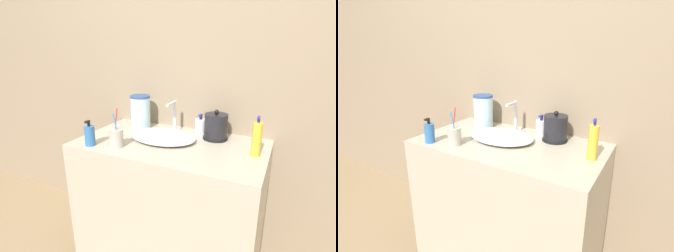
% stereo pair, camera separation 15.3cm
% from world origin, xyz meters
% --- Properties ---
extents(wall_back, '(6.00, 0.04, 2.60)m').
position_xyz_m(wall_back, '(0.00, 0.64, 1.30)').
color(wall_back, gray).
rests_on(wall_back, ground_plane).
extents(vanity_counter, '(1.11, 0.62, 0.85)m').
position_xyz_m(vanity_counter, '(0.00, 0.31, 0.42)').
color(vanity_counter, '#B7AD99').
rests_on(vanity_counter, ground_plane).
extents(sink_basin, '(0.41, 0.30, 0.05)m').
position_xyz_m(sink_basin, '(-0.06, 0.33, 0.87)').
color(sink_basin, white).
rests_on(sink_basin, vanity_counter).
extents(faucet, '(0.06, 0.12, 0.21)m').
position_xyz_m(faucet, '(-0.05, 0.48, 0.96)').
color(faucet, silver).
rests_on(faucet, vanity_counter).
extents(electric_kettle, '(0.15, 0.15, 0.19)m').
position_xyz_m(electric_kettle, '(0.22, 0.48, 0.92)').
color(electric_kettle, black).
rests_on(electric_kettle, vanity_counter).
extents(toothbrush_cup, '(0.08, 0.08, 0.22)m').
position_xyz_m(toothbrush_cup, '(-0.25, 0.12, 0.90)').
color(toothbrush_cup, '#B7B2A8').
rests_on(toothbrush_cup, vanity_counter).
extents(lotion_bottle, '(0.06, 0.06, 0.15)m').
position_xyz_m(lotion_bottle, '(-0.40, 0.07, 0.91)').
color(lotion_bottle, '#3370B7').
rests_on(lotion_bottle, vanity_counter).
extents(shampoo_bottle, '(0.07, 0.07, 0.13)m').
position_xyz_m(shampoo_bottle, '(0.11, 0.54, 0.90)').
color(shampoo_bottle, white).
rests_on(shampoo_bottle, vanity_counter).
extents(mouthwash_bottle, '(0.05, 0.05, 0.22)m').
position_xyz_m(mouthwash_bottle, '(0.48, 0.33, 0.94)').
color(mouthwash_bottle, gold).
rests_on(mouthwash_bottle, vanity_counter).
extents(water_pitcher, '(0.14, 0.14, 0.23)m').
position_xyz_m(water_pitcher, '(-0.31, 0.49, 0.96)').
color(water_pitcher, '#B2DBEA').
rests_on(water_pitcher, vanity_counter).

